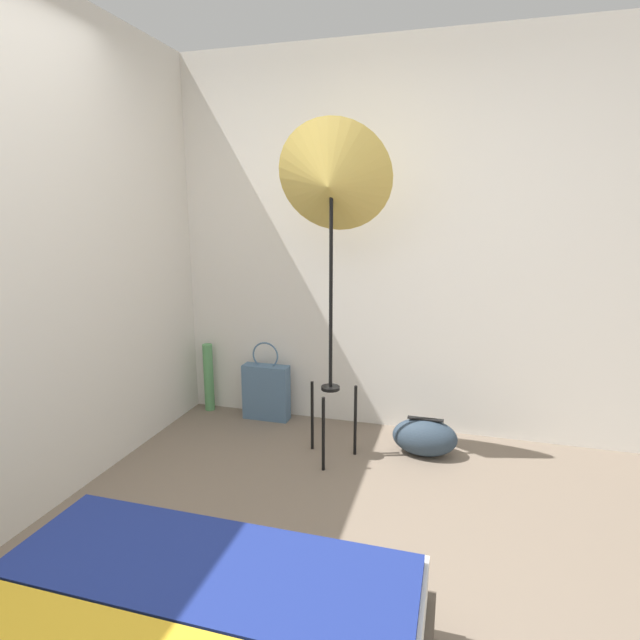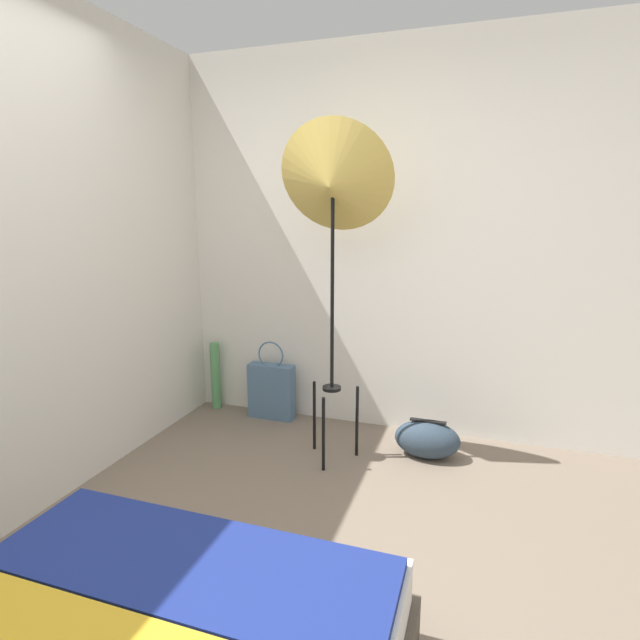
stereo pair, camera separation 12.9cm
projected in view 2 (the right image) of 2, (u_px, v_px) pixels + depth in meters
The scene contains 6 objects.
wall_back at pixel (369, 244), 3.40m from camera, with size 8.00×0.05×2.60m.
wall_side_left at pixel (88, 251), 2.78m from camera, with size 0.05×8.00×2.60m.
photo_umbrella at pixel (333, 185), 2.79m from camera, with size 0.67×0.42×2.01m.
tote_bag at pixel (272, 390), 3.71m from camera, with size 0.34×0.11×0.59m.
duffel_bag at pixel (427, 439), 3.12m from camera, with size 0.41×0.24×0.24m.
paper_roll at pixel (216, 376), 3.89m from camera, with size 0.07×0.07×0.53m.
Camera 2 is at (0.77, -1.25, 1.51)m, focal length 28.00 mm.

